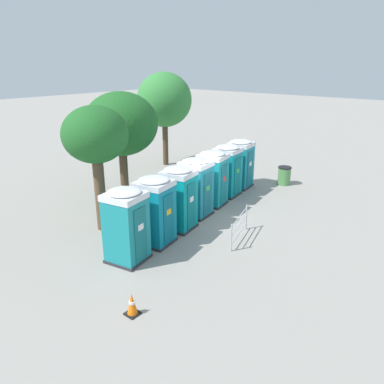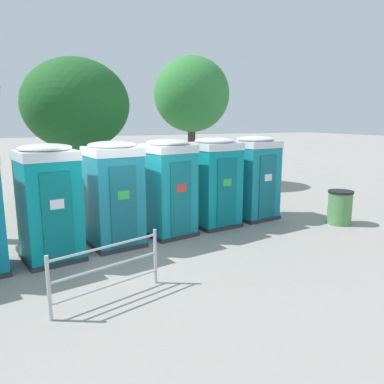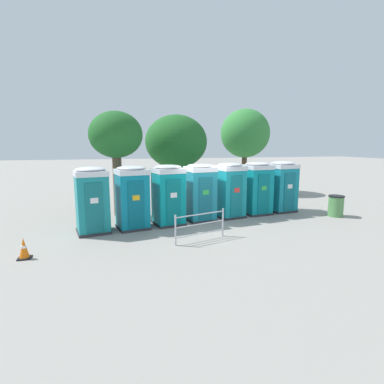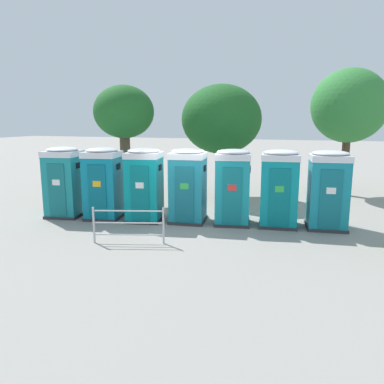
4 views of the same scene
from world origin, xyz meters
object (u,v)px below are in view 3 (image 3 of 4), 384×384
portapotty_0 (92,200)px  portapotty_6 (282,186)px  portapotty_3 (200,192)px  trash_can (336,206)px  street_tree_2 (176,142)px  portapotty_1 (132,197)px  portapotty_2 (168,195)px  street_tree_0 (245,134)px  traffic_cone (24,249)px  event_barrier (200,225)px  street_tree_1 (116,137)px  portapotty_4 (230,190)px  portapotty_5 (257,188)px

portapotty_0 → portapotty_6: 9.16m
portapotty_3 → trash_can: portapotty_3 is taller
portapotty_6 → street_tree_2: bearing=139.6°
portapotty_1 → street_tree_2: size_ratio=0.50×
portapotty_1 → portapotty_6: (7.53, 1.27, -0.00)m
portapotty_1 → portapotty_2: bearing=8.1°
street_tree_0 → traffic_cone: size_ratio=9.06×
traffic_cone → event_barrier: 5.57m
portapotty_1 → trash_can: portapotty_1 is taller
portapotty_0 → event_barrier: size_ratio=1.29×
street_tree_1 → traffic_cone: bearing=-119.6°
portapotty_6 → street_tree_2: size_ratio=0.50×
portapotty_4 → street_tree_1: street_tree_1 is taller
trash_can → portapotty_3: bearing=171.7°
portapotty_3 → portapotty_6: size_ratio=1.00×
street_tree_0 → traffic_cone: (-11.65, -9.97, -3.79)m
trash_can → portapotty_0: bearing=179.0°
portapotty_3 → portapotty_4: bearing=9.4°
portapotty_2 → portapotty_4: same height
portapotty_0 → portapotty_3: size_ratio=1.00×
portapotty_5 → trash_can: (3.41, -1.43, -0.78)m
portapotty_0 → portapotty_4: 6.11m
portapotty_3 → portapotty_4: size_ratio=1.00×
portapotty_4 → trash_can: portapotty_4 is taller
portapotty_4 → portapotty_3: bearing=-170.6°
portapotty_3 → event_barrier: (-0.81, -2.77, -0.72)m
portapotty_1 → street_tree_2: 6.36m
portapotty_6 → street_tree_1: size_ratio=0.52×
portapotty_0 → traffic_cone: portapotty_0 is taller
portapotty_5 → traffic_cone: 10.07m
portapotty_3 → street_tree_2: size_ratio=0.50×
portapotty_3 → street_tree_1: 4.70m
street_tree_1 → event_barrier: bearing=-60.4°
portapotty_4 → portapotty_1: bearing=-169.9°
trash_can → traffic_cone: 12.96m
portapotty_0 → street_tree_2: 7.32m
portapotty_0 → portapotty_1: 1.53m
portapotty_2 → portapotty_4: 3.05m
trash_can → portapotty_4: bearing=166.5°
portapotty_5 → portapotty_6: bearing=8.5°
portapotty_1 → traffic_cone: (-3.36, -2.50, -0.97)m
portapotty_0 → portapotty_2: size_ratio=1.00×
portapotty_5 → event_barrier: size_ratio=1.29×
portapotty_3 → street_tree_0: 9.16m
portapotty_5 → street_tree_2: street_tree_2 is taller
street_tree_1 → traffic_cone: size_ratio=7.65×
portapotty_3 → street_tree_1: bearing=150.6°
portapotty_3 → traffic_cone: (-6.36, -3.06, -0.97)m
street_tree_0 → portapotty_5: bearing=-109.6°
portapotty_0 → trash_can: portapotty_0 is taller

